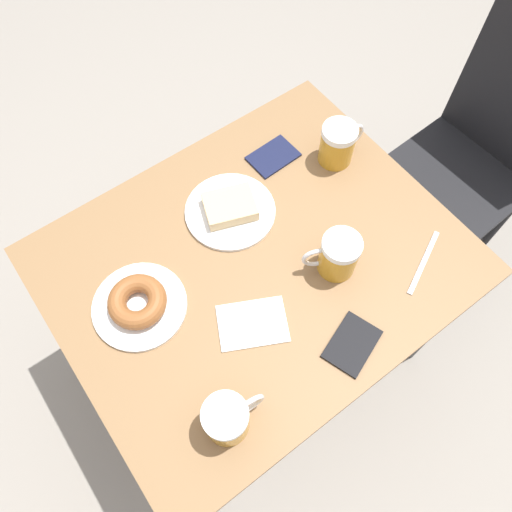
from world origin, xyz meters
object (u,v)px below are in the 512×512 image
Objects in this scene: chair at (486,142)px; passport_far_edge at (273,157)px; beer_mug_left at (338,255)px; beer_mug_center at (338,144)px; beer_mug_right at (227,419)px; passport_near_edge at (352,344)px; napkin_folded at (252,324)px; fork at (424,262)px; plate_with_donut at (138,303)px; plate_with_cake at (230,209)px.

chair is 7.26× the size of passport_far_edge.
beer_mug_left is 0.94× the size of beer_mug_center.
beer_mug_right reaches higher than passport_far_edge.
beer_mug_right is at bearing -94.37° from passport_near_edge.
beer_mug_center is 0.71× the size of napkin_folded.
beer_mug_right is 0.69m from passport_far_edge.
passport_far_edge is (-0.25, -0.64, 0.15)m from chair.
beer_mug_right is at bearing -80.72° from chair.
chair is 1.17m from beer_mug_right.
fork is (0.12, 0.18, -0.05)m from beer_mug_left.
plate_with_donut is at bearing -72.30° from passport_far_edge.
plate_with_cake is 1.05× the size of plate_with_donut.
beer_mug_center is 0.89× the size of passport_near_edge.
plate_with_cake is 0.30m from beer_mug_left.
beer_mug_center is 0.17m from passport_far_edge.
plate_with_cake is at bearing -104.70° from chair.
plate_with_cake is 0.21m from passport_far_edge.
fork is at bearing 11.95° from passport_far_edge.
beer_mug_center is at bearing 143.57° from passport_near_edge.
plate_with_donut is 0.64m from beer_mug_center.
beer_mug_center is (-0.15, -0.51, 0.20)m from chair.
chair is 5.36× the size of fork.
plate_with_cake is at bearing -68.83° from passport_far_edge.
plate_with_donut is at bearing -136.98° from passport_near_edge.
passport_near_edge reaches higher than fork.
beer_mug_center is 0.75× the size of fork.
beer_mug_right is (0.15, -0.41, 0.00)m from beer_mug_left.
plate_with_donut is 0.46m from beer_mug_left.
beer_mug_left is 0.43m from beer_mug_right.
passport_near_edge is (0.41, -0.31, -0.05)m from beer_mug_center.
plate_with_donut is at bearing -116.71° from fork.
chair reaches higher than napkin_folded.
chair is 5.06× the size of napkin_folded.
beer_mug_left is 0.83× the size of passport_near_edge.
beer_mug_left reaches higher than fork.
plate_with_cake reaches higher than passport_near_edge.
chair is at bearing 68.40° from passport_far_edge.
fork is at bearing 92.63° from beer_mug_right.
plate_with_donut is (0.09, -0.31, 0.01)m from plate_with_cake.
fork is at bearing 74.35° from napkin_folded.
beer_mug_center is 0.52m from napkin_folded.
plate_with_cake is 1.72× the size of beer_mug_center.
plate_with_cake is 1.22× the size of napkin_folded.
passport_near_edge is (0.17, -0.09, -0.05)m from beer_mug_left.
passport_far_edge is at bearing 137.10° from napkin_folded.
plate_with_cake is 0.44m from passport_near_edge.
plate_with_cake is at bearing 105.50° from plate_with_donut.
passport_near_edge is at bearing 41.29° from napkin_folded.
beer_mug_center is at bearing 122.25° from beer_mug_right.
beer_mug_center is at bearing 139.16° from beer_mug_left.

